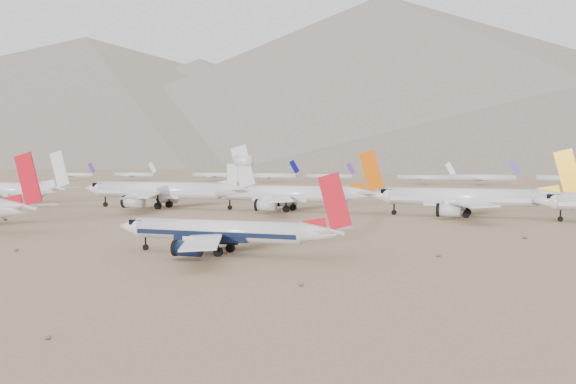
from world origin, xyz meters
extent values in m
plane|color=#85694D|center=(0.00, 0.00, 0.00)|extent=(7000.00, 7000.00, 0.00)
cylinder|color=silver|center=(-10.27, -6.94, 3.92)|extent=(28.81, 3.41, 3.41)
cube|color=#0E1833|center=(-10.27, -6.94, 3.49)|extent=(28.24, 3.46, 0.77)
sphere|color=silver|center=(-24.68, -6.94, 3.92)|extent=(3.41, 3.41, 3.41)
cube|color=black|center=(-25.19, -6.94, 4.85)|extent=(2.38, 2.21, 0.85)
cone|color=silver|center=(7.53, -6.94, 4.17)|extent=(7.20, 3.41, 3.41)
cube|color=silver|center=(-8.05, -17.05, 3.32)|extent=(11.13, 17.54, 0.53)
cube|color=silver|center=(8.93, -10.26, 4.60)|extent=(4.57, 5.98, 0.20)
cylinder|color=#0E1833|center=(-11.88, -14.03, 1.78)|extent=(4.00, 2.45, 2.45)
cube|color=silver|center=(-8.05, 3.16, 3.32)|extent=(11.13, 17.54, 0.53)
cube|color=silver|center=(8.93, -3.63, 4.60)|extent=(4.57, 5.98, 0.20)
cylinder|color=#0E1833|center=(-11.88, 0.14, 1.78)|extent=(4.00, 2.45, 2.45)
cube|color=red|center=(9.53, -6.94, 9.14)|extent=(5.46, 0.27, 9.00)
cylinder|color=black|center=(-23.83, -6.94, 0.51)|extent=(1.02, 0.43, 1.02)
cylinder|color=black|center=(-9.07, -9.33, 0.72)|extent=(1.43, 0.85, 1.43)
cylinder|color=black|center=(-9.07, -4.56, 0.72)|extent=(1.43, 0.85, 1.43)
cone|color=silver|center=(-61.45, 5.43, 5.29)|extent=(9.01, 4.32, 4.32)
cube|color=silver|center=(-59.70, 1.28, 5.83)|extent=(5.72, 7.48, 0.26)
cube|color=silver|center=(-59.70, 9.58, 5.83)|extent=(5.72, 7.48, 0.26)
cube|color=red|center=(-58.95, 5.43, 11.52)|extent=(6.83, 0.35, 11.25)
sphere|color=silver|center=(46.23, 69.87, 5.10)|extent=(4.44, 4.44, 4.44)
cube|color=black|center=(45.57, 69.87, 6.33)|extent=(3.11, 2.89, 1.11)
cylinder|color=black|center=(47.34, 69.87, 0.67)|extent=(1.33, 0.55, 1.33)
cylinder|color=silver|center=(22.95, 75.84, 5.36)|extent=(38.36, 4.66, 4.66)
cube|color=silver|center=(22.95, 75.84, 4.78)|extent=(37.59, 4.73, 1.05)
sphere|color=silver|center=(3.77, 75.84, 5.36)|extent=(4.66, 4.66, 4.66)
cube|color=black|center=(3.07, 75.84, 6.64)|extent=(3.26, 3.03, 1.17)
cone|color=silver|center=(46.65, 75.84, 5.71)|extent=(9.59, 4.66, 4.66)
cube|color=silver|center=(25.91, 62.32, 4.54)|extent=(14.81, 23.34, 0.72)
cube|color=silver|center=(48.52, 71.41, 6.29)|extent=(6.09, 7.96, 0.28)
cylinder|color=silver|center=(20.82, 66.35, 2.44)|extent=(5.33, 3.36, 3.36)
cube|color=silver|center=(25.91, 89.35, 4.54)|extent=(14.81, 23.34, 0.72)
cube|color=silver|center=(48.52, 80.27, 6.29)|extent=(6.09, 7.96, 0.28)
cylinder|color=silver|center=(20.82, 85.33, 2.44)|extent=(5.33, 3.36, 3.36)
cube|color=#B78810|center=(49.32, 75.84, 12.35)|extent=(7.27, 0.37, 11.98)
cylinder|color=black|center=(4.94, 75.84, 0.70)|extent=(1.40, 0.58, 1.40)
cylinder|color=black|center=(24.55, 72.57, 0.98)|extent=(1.96, 1.17, 1.96)
cylinder|color=black|center=(24.55, 79.10, 0.98)|extent=(1.96, 1.17, 1.96)
cylinder|color=silver|center=(-27.84, 77.17, 5.32)|extent=(37.86, 4.63, 4.63)
cube|color=silver|center=(-27.84, 77.17, 4.74)|extent=(37.10, 4.70, 1.04)
sphere|color=silver|center=(-46.77, 77.17, 5.32)|extent=(4.63, 4.63, 4.63)
cube|color=black|center=(-47.46, 77.17, 6.59)|extent=(3.24, 3.01, 1.16)
cone|color=silver|center=(-4.44, 77.17, 5.67)|extent=(9.46, 4.63, 4.63)
cube|color=silver|center=(-24.91, 63.81, 4.51)|extent=(14.62, 23.04, 0.71)
cube|color=silver|center=(-2.60, 72.79, 6.25)|extent=(6.01, 7.86, 0.28)
cylinder|color=silver|center=(-29.94, 67.78, 2.42)|extent=(5.26, 3.33, 3.33)
cube|color=silver|center=(-24.91, 90.52, 4.51)|extent=(14.62, 23.04, 0.71)
cube|color=silver|center=(-2.60, 81.54, 6.25)|extent=(6.01, 7.86, 0.28)
cylinder|color=silver|center=(-29.94, 86.55, 2.42)|extent=(5.26, 3.33, 3.33)
cube|color=#D95200|center=(-1.81, 77.17, 12.23)|extent=(7.18, 0.37, 11.82)
cylinder|color=black|center=(-45.61, 77.17, 0.69)|extent=(1.39, 0.58, 1.39)
cylinder|color=black|center=(-26.26, 73.93, 0.97)|extent=(1.94, 1.16, 1.94)
cylinder|color=black|center=(-26.26, 80.40, 0.97)|extent=(1.94, 1.16, 1.94)
cylinder|color=silver|center=(-69.31, 75.39, 5.78)|extent=(41.97, 5.02, 5.02)
cube|color=silver|center=(-69.31, 75.39, 5.15)|extent=(41.13, 5.10, 1.13)
sphere|color=silver|center=(-90.29, 75.39, 5.78)|extent=(5.02, 5.02, 5.02)
cube|color=black|center=(-91.04, 75.39, 7.16)|extent=(3.52, 3.27, 1.26)
cone|color=silver|center=(-43.37, 75.39, 6.16)|extent=(10.49, 5.02, 5.02)
cube|color=silver|center=(-66.07, 60.64, 4.90)|extent=(16.21, 25.54, 0.78)
cube|color=silver|center=(-41.33, 70.56, 6.78)|extent=(6.66, 8.71, 0.30)
cylinder|color=silver|center=(-71.64, 65.04, 2.63)|extent=(5.83, 3.62, 3.62)
cube|color=silver|center=(-66.07, 90.14, 4.90)|extent=(16.21, 25.54, 0.78)
cube|color=silver|center=(-41.33, 80.22, 6.78)|extent=(6.66, 8.71, 0.30)
cylinder|color=silver|center=(-71.64, 85.74, 2.63)|extent=(5.83, 3.62, 3.62)
cube|color=silver|center=(-40.45, 75.39, 13.41)|extent=(7.95, 0.40, 13.11)
cylinder|color=silver|center=(-40.16, 75.39, 15.02)|extent=(5.25, 3.26, 3.26)
cylinder|color=black|center=(-89.03, 75.39, 0.75)|extent=(1.51, 0.63, 1.51)
cylinder|color=black|center=(-67.56, 71.87, 1.06)|extent=(2.11, 1.26, 2.11)
cylinder|color=black|center=(-67.56, 78.91, 1.06)|extent=(2.11, 1.26, 2.11)
cone|color=silver|center=(-103.40, 67.87, 5.74)|extent=(9.54, 4.69, 4.69)
cube|color=silver|center=(-101.54, 63.46, 6.33)|extent=(6.05, 7.92, 0.28)
cube|color=silver|center=(-124.02, 81.34, 4.57)|extent=(14.73, 23.21, 0.72)
cube|color=silver|center=(-101.54, 72.28, 6.33)|extent=(6.05, 7.92, 0.28)
cylinder|color=silver|center=(-129.09, 77.34, 2.46)|extent=(5.30, 3.37, 3.37)
cube|color=silver|center=(-100.75, 67.87, 12.36)|extent=(7.23, 0.37, 11.91)
cylinder|color=black|center=(-125.38, 71.15, 0.98)|extent=(1.97, 1.17, 1.97)
cylinder|color=silver|center=(-258.74, 282.31, 3.95)|extent=(31.41, 3.10, 3.10)
cube|color=#462C92|center=(-243.96, 282.31, 9.20)|extent=(6.26, 0.31, 7.88)
cube|color=silver|center=(-258.74, 274.18, 3.49)|extent=(8.28, 14.46, 0.31)
cube|color=silver|center=(-258.74, 290.44, 3.49)|extent=(8.28, 14.46, 0.31)
cylinder|color=silver|center=(-219.77, 298.83, 3.99)|extent=(32.17, 3.18, 3.18)
cube|color=silver|center=(-204.63, 298.83, 9.36)|extent=(6.41, 0.32, 8.07)
cube|color=silver|center=(-219.77, 290.50, 3.51)|extent=(8.48, 14.81, 0.32)
cube|color=silver|center=(-219.77, 307.15, 3.51)|extent=(8.48, 14.81, 0.32)
cylinder|color=silver|center=(-156.96, 303.45, 4.12)|extent=(34.80, 3.44, 3.44)
cube|color=#462C92|center=(-140.59, 303.45, 9.93)|extent=(6.93, 0.34, 8.73)
cube|color=silver|center=(-156.96, 294.44, 3.60)|extent=(9.17, 16.02, 0.34)
cube|color=silver|center=(-156.96, 312.46, 3.60)|extent=(9.17, 16.02, 0.34)
cylinder|color=silver|center=(-113.58, 293.71, 4.21)|extent=(36.67, 3.62, 3.62)
cube|color=#050767|center=(-96.32, 293.71, 10.34)|extent=(7.30, 0.36, 9.20)
cube|color=silver|center=(-113.58, 284.22, 3.67)|extent=(9.66, 16.88, 0.36)
cube|color=silver|center=(-113.58, 303.21, 3.67)|extent=(9.66, 16.88, 0.36)
cylinder|color=silver|center=(-75.85, 303.12, 3.96)|extent=(31.57, 3.12, 3.12)
cube|color=#462C92|center=(-60.99, 303.12, 9.23)|extent=(6.29, 0.31, 7.92)
cube|color=silver|center=(-75.85, 294.95, 3.49)|extent=(8.32, 14.53, 0.31)
cube|color=silver|center=(-75.85, 311.29, 3.49)|extent=(8.32, 14.53, 0.31)
cylinder|color=silver|center=(-13.05, 294.63, 4.03)|extent=(32.89, 3.25, 3.25)
cube|color=silver|center=(2.43, 294.63, 9.52)|extent=(6.55, 0.33, 8.25)
cube|color=silver|center=(-13.05, 286.12, 3.54)|extent=(8.67, 15.14, 0.33)
cube|color=silver|center=(-13.05, 303.15, 3.54)|extent=(8.67, 15.14, 0.33)
cylinder|color=silver|center=(20.56, 294.84, 4.31)|extent=(38.71, 3.83, 3.83)
cube|color=#462C92|center=(38.78, 294.84, 10.78)|extent=(7.71, 0.38, 9.71)
cube|color=silver|center=(20.56, 284.82, 3.74)|extent=(10.20, 17.82, 0.38)
cube|color=silver|center=(20.56, 304.86, 3.74)|extent=(10.20, 17.82, 0.38)
cylinder|color=silver|center=(68.62, 299.30, 4.15)|extent=(35.42, 3.50, 3.50)
cube|color=silver|center=(68.62, 290.14, 3.63)|extent=(9.33, 16.30, 0.35)
cube|color=silver|center=(68.62, 308.47, 3.63)|extent=(9.33, 16.30, 0.35)
cone|color=slate|center=(-1300.00, 1720.00, 210.00)|extent=(3024.00, 3024.00, 420.00)
cone|color=slate|center=(-800.00, 1560.00, 150.00)|extent=(1800.00, 1800.00, 300.00)
cone|color=slate|center=(-300.00, 1690.00, 235.00)|extent=(2444.00, 2444.00, 470.00)
cone|color=slate|center=(-700.00, 1100.00, 47.50)|extent=(855.00, 855.00, 95.00)
ellipsoid|color=brown|center=(-85.20, 27.20, 0.34)|extent=(1.12, 1.12, 0.62)
ellipsoid|color=brown|center=(-44.10, -14.90, 0.25)|extent=(0.84, 0.84, 0.46)
ellipsoid|color=brown|center=(-30.40, 14.40, 0.29)|extent=(0.98, 0.98, 0.54)
ellipsoid|color=brown|center=(-3.00, -57.00, 0.17)|extent=(0.56, 0.56, 0.31)
ellipsoid|color=brown|center=(10.70, -27.70, 0.21)|extent=(0.70, 0.70, 0.39)
ellipsoid|color=brown|center=(24.40, 1.60, 0.25)|extent=(0.84, 0.84, 0.46)
ellipsoid|color=brown|center=(38.10, 30.90, 0.29)|extent=(0.98, 0.98, 0.54)
camera|label=1|loc=(34.48, -102.23, 15.70)|focal=40.00mm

